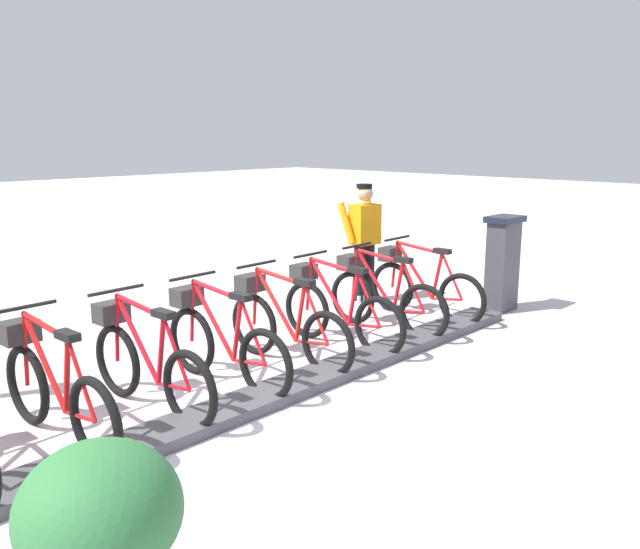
# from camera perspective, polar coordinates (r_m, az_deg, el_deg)

# --- Properties ---
(ground_plane) EXTENTS (60.00, 60.00, 0.00)m
(ground_plane) POSITION_cam_1_polar(r_m,az_deg,el_deg) (5.89, -6.17, -11.43)
(ground_plane) COLOR silver
(dock_rail_base) EXTENTS (0.44, 8.10, 0.10)m
(dock_rail_base) POSITION_cam_1_polar(r_m,az_deg,el_deg) (5.87, -6.18, -10.98)
(dock_rail_base) COLOR #47474C
(dock_rail_base) RESTS_ON ground
(payment_kiosk) EXTENTS (0.36, 0.52, 1.28)m
(payment_kiosk) POSITION_cam_1_polar(r_m,az_deg,el_deg) (9.15, 15.47, 1.06)
(payment_kiosk) COLOR #38383D
(payment_kiosk) RESTS_ON ground
(bike_docked_0) EXTENTS (1.72, 0.54, 1.02)m
(bike_docked_0) POSITION_cam_1_polar(r_m,az_deg,el_deg) (8.61, 8.71, -0.92)
(bike_docked_0) COLOR black
(bike_docked_0) RESTS_ON ground
(bike_docked_1) EXTENTS (1.72, 0.54, 1.02)m
(bike_docked_1) POSITION_cam_1_polar(r_m,az_deg,el_deg) (7.98, 5.36, -1.87)
(bike_docked_1) COLOR black
(bike_docked_1) RESTS_ON ground
(bike_docked_2) EXTENTS (1.72, 0.54, 1.02)m
(bike_docked_2) POSITION_cam_1_polar(r_m,az_deg,el_deg) (7.38, 1.44, -2.97)
(bike_docked_2) COLOR black
(bike_docked_2) RESTS_ON ground
(bike_docked_3) EXTENTS (1.72, 0.54, 1.02)m
(bike_docked_3) POSITION_cam_1_polar(r_m,az_deg,el_deg) (6.82, -3.15, -4.25)
(bike_docked_3) COLOR black
(bike_docked_3) RESTS_ON ground
(bike_docked_4) EXTENTS (1.72, 0.54, 1.02)m
(bike_docked_4) POSITION_cam_1_polar(r_m,az_deg,el_deg) (6.32, -8.54, -5.70)
(bike_docked_4) COLOR black
(bike_docked_4) RESTS_ON ground
(bike_docked_5) EXTENTS (1.72, 0.54, 1.02)m
(bike_docked_5) POSITION_cam_1_polar(r_m,az_deg,el_deg) (5.89, -14.81, -7.32)
(bike_docked_5) COLOR black
(bike_docked_5) RESTS_ON ground
(bike_docked_6) EXTENTS (1.72, 0.54, 1.02)m
(bike_docked_6) POSITION_cam_1_polar(r_m,az_deg,el_deg) (5.54, -22.03, -9.06)
(bike_docked_6) COLOR black
(bike_docked_6) RESTS_ON ground
(worker_near_rack) EXTENTS (0.51, 0.65, 1.66)m
(worker_near_rack) POSITION_cam_1_polar(r_m,az_deg,el_deg) (9.32, 3.83, 3.18)
(worker_near_rack) COLOR white
(worker_near_rack) RESTS_ON ground
(planter_bush) EXTENTS (0.76, 0.76, 0.97)m
(planter_bush) POSITION_cam_1_polar(r_m,az_deg,el_deg) (3.42, -18.33, -20.37)
(planter_bush) COLOR #59544C
(planter_bush) RESTS_ON ground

